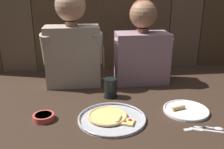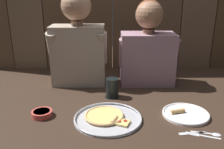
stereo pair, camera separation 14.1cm
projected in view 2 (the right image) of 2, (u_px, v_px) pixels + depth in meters
name	position (u px, v px, depth m)	size (l,w,h in m)	color
ground_plane	(114.00, 111.00, 1.37)	(3.20, 3.20, 0.00)	#332319
pizza_tray	(107.00, 117.00, 1.29)	(0.35, 0.35, 0.03)	#B2B2B7
dinner_plate	(186.00, 114.00, 1.32)	(0.25, 0.25, 0.03)	white
drinking_glass	(112.00, 88.00, 1.53)	(0.09, 0.09, 0.12)	black
dipping_bowl	(42.00, 113.00, 1.31)	(0.11, 0.11, 0.03)	#CC4C42
table_fork	(191.00, 133.00, 1.16)	(0.13, 0.03, 0.01)	silver
table_knife	(203.00, 136.00, 1.14)	(0.15, 0.07, 0.01)	silver
table_spoon	(211.00, 133.00, 1.15)	(0.14, 0.05, 0.01)	silver
diner_left	(78.00, 39.00, 1.68)	(0.40, 0.22, 0.64)	#B2A38E
diner_right	(148.00, 46.00, 1.70)	(0.40, 0.21, 0.58)	gray
wooden_backdrop_wall	(112.00, 0.00, 1.93)	(2.19, 0.03, 1.12)	brown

